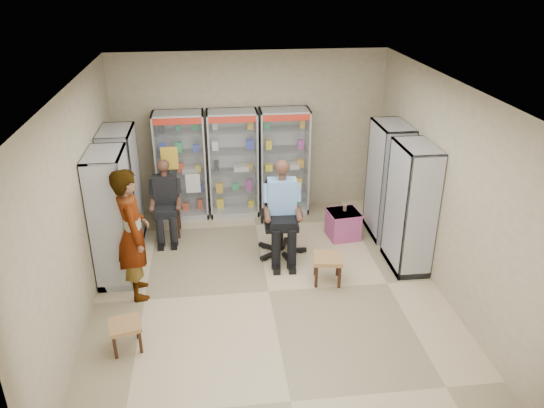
{
  "coord_description": "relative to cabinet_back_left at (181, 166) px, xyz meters",
  "views": [
    {
      "loc": [
        -0.73,
        -6.49,
        4.43
      ],
      "look_at": [
        0.13,
        0.7,
        1.09
      ],
      "focal_mm": 35.0,
      "sensor_mm": 36.0,
      "label": 1
    }
  ],
  "objects": [
    {
      "name": "cabinet_right_far",
      "position": [
        3.53,
        -1.13,
        0.0
      ],
      "size": [
        0.9,
        0.5,
        2.0
      ],
      "primitive_type": "cube",
      "rotation": [
        0.0,
        0.0,
        1.57
      ],
      "color": "#B6B7BE",
      "rests_on": "floor"
    },
    {
      "name": "cabinet_back_left",
      "position": [
        0.0,
        0.0,
        0.0
      ],
      "size": [
        0.9,
        0.5,
        2.0
      ],
      "primitive_type": "cube",
      "color": "silver",
      "rests_on": "floor"
    },
    {
      "name": "wooden_chair",
      "position": [
        -0.25,
        -0.73,
        -0.53
      ],
      "size": [
        0.42,
        0.42,
        0.94
      ],
      "primitive_type": "cube",
      "color": "black",
      "rests_on": "floor"
    },
    {
      "name": "cabinet_left_far",
      "position": [
        -0.93,
        -0.93,
        0.0
      ],
      "size": [
        0.9,
        0.5,
        2.0
      ],
      "primitive_type": "cube",
      "rotation": [
        0.0,
        0.0,
        -1.57
      ],
      "color": "#BABDC2",
      "rests_on": "floor"
    },
    {
      "name": "woven_stool_a",
      "position": [
        2.2,
        -2.56,
        -0.79
      ],
      "size": [
        0.49,
        0.49,
        0.43
      ],
      "primitive_type": "cube",
      "rotation": [
        0.0,
        0.0,
        -0.16
      ],
      "color": "olive",
      "rests_on": "floor"
    },
    {
      "name": "office_chair",
      "position": [
        1.63,
        -1.64,
        -0.39
      ],
      "size": [
        0.7,
        0.7,
        1.23
      ],
      "primitive_type": "cube",
      "rotation": [
        0.0,
        0.0,
        -0.05
      ],
      "color": "black",
      "rests_on": "floor"
    },
    {
      "name": "woven_stool_b",
      "position": [
        -0.6,
        -3.76,
        -0.81
      ],
      "size": [
        0.45,
        0.45,
        0.38
      ],
      "primitive_type": "cube",
      "rotation": [
        0.0,
        0.0,
        0.24
      ],
      "color": "#B0864A",
      "rests_on": "floor"
    },
    {
      "name": "tea_glass",
      "position": [
        2.8,
        -1.15,
        -0.47
      ],
      "size": [
        0.07,
        0.07,
        0.1
      ],
      "primitive_type": "cylinder",
      "color": "#5E2B08",
      "rests_on": "pink_trunk"
    },
    {
      "name": "cabinet_back_mid",
      "position": [
        0.95,
        0.0,
        0.0
      ],
      "size": [
        0.9,
        0.5,
        2.0
      ],
      "primitive_type": "cube",
      "color": "#A9AAB0",
      "rests_on": "floor"
    },
    {
      "name": "floor",
      "position": [
        1.3,
        -2.73,
        -1.0
      ],
      "size": [
        6.0,
        6.0,
        0.0
      ],
      "primitive_type": "plane",
      "color": "#C3AE87",
      "rests_on": "ground"
    },
    {
      "name": "seated_customer",
      "position": [
        -0.25,
        -0.78,
        -0.33
      ],
      "size": [
        0.44,
        0.6,
        1.34
      ],
      "primitive_type": null,
      "color": "black",
      "rests_on": "floor"
    },
    {
      "name": "cabinet_left_near",
      "position": [
        -0.93,
        -2.03,
        0.0
      ],
      "size": [
        0.9,
        0.5,
        2.0
      ],
      "primitive_type": "cube",
      "rotation": [
        0.0,
        0.0,
        -1.57
      ],
      "color": "silver",
      "rests_on": "floor"
    },
    {
      "name": "pink_trunk",
      "position": [
        2.78,
        -1.2,
        -0.76
      ],
      "size": [
        0.56,
        0.54,
        0.49
      ],
      "primitive_type": "cube",
      "rotation": [
        0.0,
        0.0,
        0.12
      ],
      "color": "#B54896",
      "rests_on": "floor"
    },
    {
      "name": "seated_shopkeeper",
      "position": [
        1.63,
        -1.69,
        -0.22
      ],
      "size": [
        0.55,
        0.74,
        1.56
      ],
      "primitive_type": null,
      "rotation": [
        0.0,
        0.0,
        -0.05
      ],
      "color": "#78A7EE",
      "rests_on": "floor"
    },
    {
      "name": "cabinet_back_right",
      "position": [
        1.9,
        0.0,
        0.0
      ],
      "size": [
        0.9,
        0.5,
        2.0
      ],
      "primitive_type": "cube",
      "color": "#AAACB1",
      "rests_on": "floor"
    },
    {
      "name": "standing_man",
      "position": [
        -0.58,
        -2.54,
        -0.03
      ],
      "size": [
        0.61,
        0.79,
        1.94
      ],
      "primitive_type": "imported",
      "rotation": [
        0.0,
        0.0,
        1.79
      ],
      "color": "gray",
      "rests_on": "floor"
    },
    {
      "name": "room_shell",
      "position": [
        1.3,
        -2.73,
        0.97
      ],
      "size": [
        5.02,
        6.02,
        3.01
      ],
      "color": "tan",
      "rests_on": "ground"
    },
    {
      "name": "cabinet_right_near",
      "position": [
        3.53,
        -2.23,
        0.0
      ],
      "size": [
        0.9,
        0.5,
        2.0
      ],
      "primitive_type": "cube",
      "rotation": [
        0.0,
        0.0,
        1.57
      ],
      "color": "#A4A6AB",
      "rests_on": "floor"
    }
  ]
}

